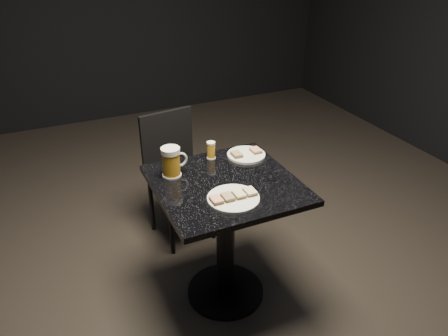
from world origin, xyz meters
The scene contains 9 objects.
floor centered at (0.00, 0.00, 0.00)m, with size 6.00×6.00×0.00m, color black.
plate_large centered at (-0.04, -0.17, 0.76)m, with size 0.25×0.25×0.01m, color white.
plate_small centered at (0.22, 0.21, 0.76)m, with size 0.21×0.21×0.01m, color white.
table centered at (0.00, 0.00, 0.51)m, with size 0.70×0.70×0.75m.
beer_mug centered at (-0.22, 0.17, 0.83)m, with size 0.14×0.10×0.16m.
beer_tumbler centered at (0.04, 0.27, 0.80)m, with size 0.05×0.05×0.10m.
chair centered at (-0.04, 0.70, 0.50)m, with size 0.41×0.41×0.85m.
canapes_on_plate_large centered at (-0.04, -0.17, 0.77)m, with size 0.22×0.07×0.02m.
canapes_on_plate_small centered at (0.22, 0.21, 0.77)m, with size 0.17×0.07×0.02m.
Camera 1 is at (-0.79, -1.72, 1.86)m, focal length 35.00 mm.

